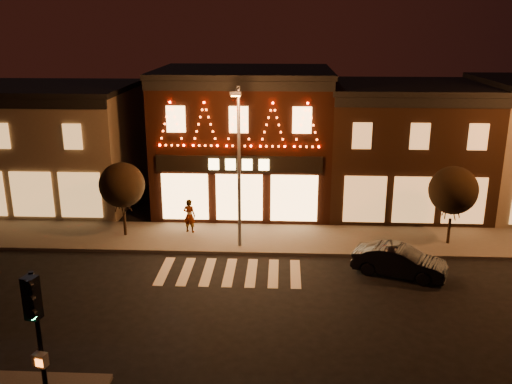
# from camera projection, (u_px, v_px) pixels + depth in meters

# --- Properties ---
(ground) EXTENTS (120.00, 120.00, 0.00)m
(ground) POSITION_uv_depth(u_px,v_px,m) (220.00, 317.00, 21.55)
(ground) COLOR black
(ground) RESTS_ON ground
(sidewalk_far) EXTENTS (44.00, 4.00, 0.15)m
(sidewalk_far) POSITION_uv_depth(u_px,v_px,m) (275.00, 239.00, 29.07)
(sidewalk_far) COLOR #47423D
(sidewalk_far) RESTS_ON ground
(building_left) EXTENTS (12.20, 8.28, 7.30)m
(building_left) POSITION_uv_depth(u_px,v_px,m) (35.00, 144.00, 34.44)
(building_left) COLOR #726651
(building_left) RESTS_ON ground
(building_pulp) EXTENTS (10.20, 8.34, 8.30)m
(building_pulp) POSITION_uv_depth(u_px,v_px,m) (244.00, 138.00, 33.67)
(building_pulp) COLOR black
(building_pulp) RESTS_ON ground
(building_right_a) EXTENTS (9.20, 8.28, 7.50)m
(building_right_a) POSITION_uv_depth(u_px,v_px,m) (402.00, 147.00, 33.36)
(building_right_a) COLOR #341E12
(building_right_a) RESTS_ON ground
(traffic_signal_near) EXTENTS (0.41, 0.52, 4.93)m
(traffic_signal_near) POSITION_uv_depth(u_px,v_px,m) (37.00, 327.00, 13.94)
(traffic_signal_near) COLOR black
(traffic_signal_near) RESTS_ON sidewalk_near
(streetlamp_mid) EXTENTS (0.50, 1.81, 7.96)m
(streetlamp_mid) POSITION_uv_depth(u_px,v_px,m) (239.00, 156.00, 26.42)
(streetlamp_mid) COLOR #59595E
(streetlamp_mid) RESTS_ON sidewalk_far
(tree_left) EXTENTS (2.34, 2.34, 3.91)m
(tree_left) POSITION_uv_depth(u_px,v_px,m) (122.00, 185.00, 28.64)
(tree_left) COLOR black
(tree_left) RESTS_ON sidewalk_far
(tree_right) EXTENTS (2.40, 2.40, 4.01)m
(tree_right) POSITION_uv_depth(u_px,v_px,m) (453.00, 190.00, 27.51)
(tree_right) COLOR black
(tree_right) RESTS_ON sidewalk_far
(dark_sedan) EXTENTS (4.36, 2.84, 1.36)m
(dark_sedan) POSITION_uv_depth(u_px,v_px,m) (399.00, 261.00, 24.91)
(dark_sedan) COLOR black
(dark_sedan) RESTS_ON ground
(pedestrian) EXTENTS (0.76, 0.60, 1.83)m
(pedestrian) POSITION_uv_depth(u_px,v_px,m) (189.00, 216.00, 29.58)
(pedestrian) COLOR gray
(pedestrian) RESTS_ON sidewalk_far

